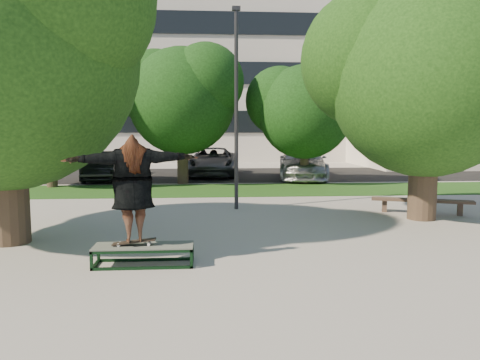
{
  "coord_description": "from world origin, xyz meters",
  "views": [
    {
      "loc": [
        0.08,
        -9.34,
        2.48
      ],
      "look_at": [
        0.8,
        0.6,
        1.39
      ],
      "focal_mm": 35.0,
      "sensor_mm": 36.0,
      "label": 1
    }
  ],
  "objects": [
    {
      "name": "tree_right",
      "position": [
        5.92,
        3.08,
        4.09
      ],
      "size": [
        6.24,
        5.33,
        6.51
      ],
      "color": "#38281E",
      "rests_on": "ground"
    },
    {
      "name": "grass_strip",
      "position": [
        1.0,
        9.5,
        0.01
      ],
      "size": [
        30.0,
        4.0,
        0.02
      ],
      "primitive_type": "cube",
      "color": "#214814",
      "rests_on": "ground"
    },
    {
      "name": "car_silver_a",
      "position": [
        -4.65,
        15.48,
        0.65
      ],
      "size": [
        2.2,
        4.03,
        1.3
      ],
      "primitive_type": "imported",
      "rotation": [
        0.0,
        0.0,
        -0.18
      ],
      "color": "#9FA0A4",
      "rests_on": "asphalt_strip"
    },
    {
      "name": "bench",
      "position": [
        6.37,
        3.79,
        0.36
      ],
      "size": [
        2.78,
        1.37,
        0.43
      ],
      "rotation": [
        0.0,
        0.0,
        -0.37
      ],
      "color": "brown",
      "rests_on": "ground"
    },
    {
      "name": "lamppost",
      "position": [
        1.0,
        5.0,
        3.15
      ],
      "size": [
        0.25,
        0.15,
        6.11
      ],
      "color": "#2D2D30",
      "rests_on": "ground"
    },
    {
      "name": "office_building",
      "position": [
        -2.0,
        31.98,
        8.0
      ],
      "size": [
        30.0,
        14.12,
        16.0
      ],
      "color": "beige",
      "rests_on": "ground"
    },
    {
      "name": "asphalt_strip",
      "position": [
        0.0,
        16.0,
        0.01
      ],
      "size": [
        40.0,
        8.0,
        0.01
      ],
      "primitive_type": "cube",
      "color": "black",
      "rests_on": "ground"
    },
    {
      "name": "car_silver_b",
      "position": [
        4.88,
        13.74,
        0.81
      ],
      "size": [
        3.09,
        5.85,
        1.62
      ],
      "primitive_type": "imported",
      "rotation": [
        0.0,
        0.0,
        -0.15
      ],
      "color": "#B2B2B7",
      "rests_on": "asphalt_strip"
    },
    {
      "name": "side_building",
      "position": [
        18.0,
        22.0,
        4.0
      ],
      "size": [
        15.0,
        10.0,
        8.0
      ],
      "primitive_type": "cube",
      "color": "white",
      "rests_on": "ground"
    },
    {
      "name": "car_dark",
      "position": [
        -5.0,
        13.5,
        0.7
      ],
      "size": [
        2.01,
        4.39,
        1.4
      ],
      "primitive_type": "imported",
      "rotation": [
        0.0,
        0.0,
        0.13
      ],
      "color": "black",
      "rests_on": "asphalt_strip"
    },
    {
      "name": "car_grey",
      "position": [
        0.43,
        15.4,
        0.75
      ],
      "size": [
        2.87,
        5.53,
        1.49
      ],
      "primitive_type": "imported",
      "rotation": [
        0.0,
        0.0,
        -0.07
      ],
      "color": "#535357",
      "rests_on": "asphalt_strip"
    },
    {
      "name": "bg_tree_right",
      "position": [
        4.43,
        11.57,
        3.49
      ],
      "size": [
        5.04,
        4.31,
        5.43
      ],
      "color": "#38281E",
      "rests_on": "ground"
    },
    {
      "name": "ground",
      "position": [
        0.0,
        0.0,
        0.0
      ],
      "size": [
        120.0,
        120.0,
        0.0
      ],
      "primitive_type": "plane",
      "color": "gray",
      "rests_on": "ground"
    },
    {
      "name": "bg_tree_left",
      "position": [
        -6.57,
        11.07,
        3.73
      ],
      "size": [
        5.28,
        4.51,
        5.77
      ],
      "color": "#38281E",
      "rests_on": "ground"
    },
    {
      "name": "grind_box",
      "position": [
        -1.07,
        -0.9,
        0.19
      ],
      "size": [
        1.8,
        0.6,
        0.38
      ],
      "color": "black",
      "rests_on": "ground"
    },
    {
      "name": "bg_tree_mid",
      "position": [
        -1.08,
        12.08,
        4.02
      ],
      "size": [
        5.76,
        4.92,
        6.24
      ],
      "color": "#38281E",
      "rests_on": "ground"
    },
    {
      "name": "skater_rig",
      "position": [
        -1.24,
        -0.9,
        1.42
      ],
      "size": [
        2.46,
        1.22,
        2.01
      ],
      "rotation": [
        0.0,
        0.0,
        3.39
      ],
      "color": "white",
      "rests_on": "grind_box"
    }
  ]
}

